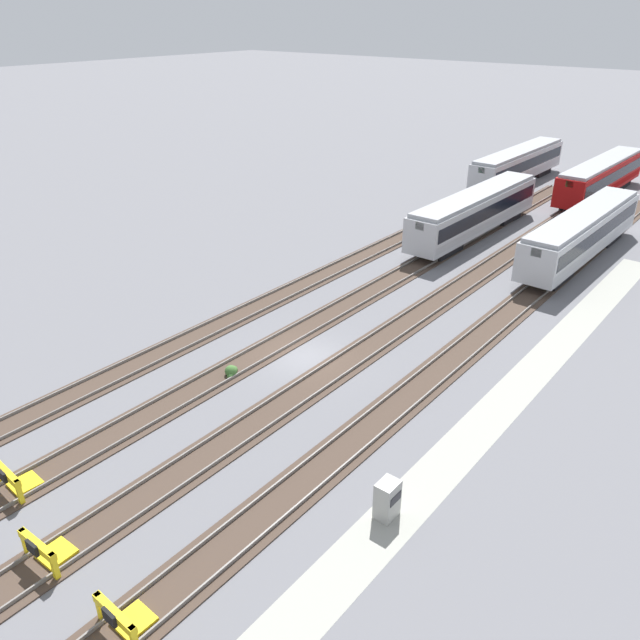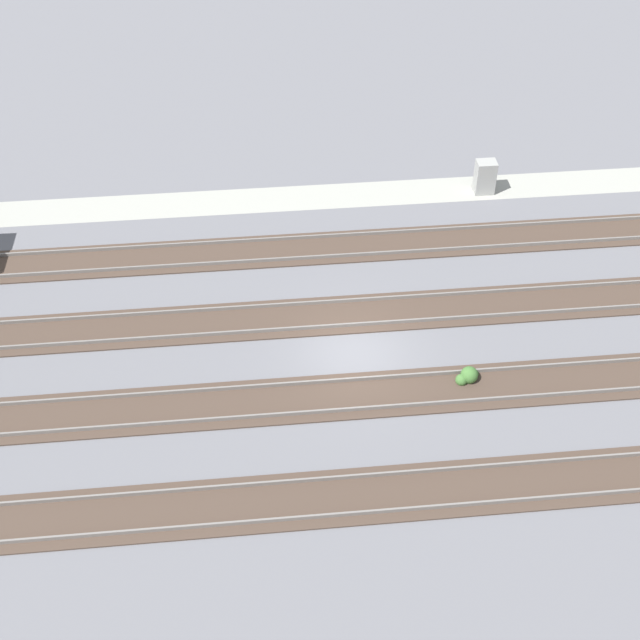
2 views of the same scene
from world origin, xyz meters
name	(u,v)px [view 1 (image 1 of 2)]	position (x,y,z in m)	size (l,w,h in m)	color
ground_plane	(305,357)	(0.00, 0.00, 0.00)	(400.00, 400.00, 0.00)	slate
service_walkway	(479,429)	(0.00, -10.44, 0.00)	(54.00, 2.00, 0.01)	#9E9E93
rail_track_nearest	(406,398)	(0.00, -6.53, 0.04)	(90.00, 2.23, 0.21)	#47382D
rail_track_near_inner	(336,369)	(0.00, -2.18, 0.04)	(90.00, 2.24, 0.21)	#47382D
rail_track_middle	(276,345)	(0.00, 2.18, 0.04)	(90.00, 2.24, 0.21)	#47382D
rail_track_far_inner	(224,323)	(0.00, 6.53, 0.04)	(90.00, 2.23, 0.21)	#47382D
subway_car_front_row_leftmost	(475,212)	(24.79, 2.23, 2.04)	(18.03, 3.00, 3.70)	#B7BABF
subway_car_front_row_left_inner	(518,165)	(43.85, 6.54, 2.04)	(18.03, 3.02, 3.70)	#B7BABF
subway_car_front_row_centre	(601,177)	(43.82, -2.22, 2.04)	(18.06, 3.25, 3.70)	#A80F0F
subway_car_front_row_right_inner	(582,233)	(24.79, -6.57, 2.04)	(18.05, 3.14, 3.70)	#B7BABF
bumper_stop_nearest_track	(124,619)	(-16.46, -6.53, 0.51)	(1.36, 2.00, 1.22)	yellow
bumper_stop_near_inner_track	(46,551)	(-16.51, -2.17, 0.51)	(1.37, 2.01, 1.22)	yellow
bumper_stop_middle_track	(16,480)	(-15.35, 2.16, 0.51)	(1.38, 2.01, 1.22)	yellow
electrical_cabinet	(387,500)	(-7.29, -10.14, 0.80)	(0.90, 0.73, 1.60)	#9E9E99
weed_clump	(231,371)	(-3.89, 1.79, 0.24)	(0.92, 0.70, 0.64)	#427033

